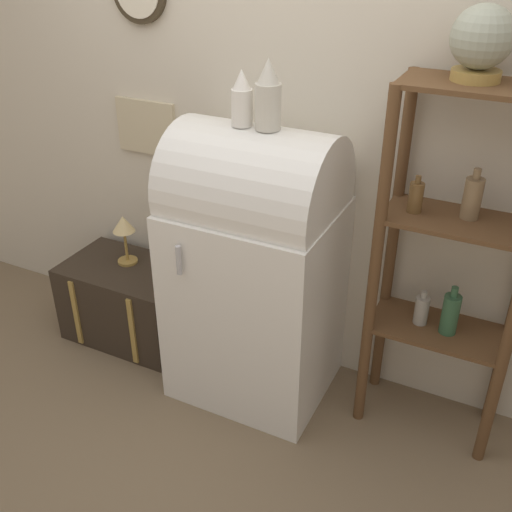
% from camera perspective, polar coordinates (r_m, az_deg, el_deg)
% --- Properties ---
extents(ground_plane, '(12.00, 12.00, 0.00)m').
position_cam_1_polar(ground_plane, '(3.09, -2.10, -14.33)').
color(ground_plane, '#7A664C').
extents(wall_back, '(7.00, 0.09, 2.70)m').
position_cam_1_polar(wall_back, '(2.85, 2.94, 13.46)').
color(wall_back, beige).
rests_on(wall_back, ground_plane).
extents(refrigerator, '(0.74, 0.66, 1.38)m').
position_cam_1_polar(refrigerator, '(2.82, -0.07, -0.85)').
color(refrigerator, white).
rests_on(refrigerator, ground_plane).
extents(suitcase_trunk, '(0.70, 0.46, 0.46)m').
position_cam_1_polar(suitcase_trunk, '(3.51, -11.97, -4.21)').
color(suitcase_trunk, '#33281E').
rests_on(suitcase_trunk, ground_plane).
extents(shelf_unit, '(0.62, 0.33, 1.62)m').
position_cam_1_polar(shelf_unit, '(2.62, 18.15, 0.05)').
color(shelf_unit, brown).
rests_on(shelf_unit, ground_plane).
extents(globe, '(0.22, 0.22, 0.26)m').
position_cam_1_polar(globe, '(2.38, 20.71, 18.62)').
color(globe, '#AD8942').
rests_on(globe, shelf_unit).
extents(vase_left, '(0.09, 0.09, 0.23)m').
position_cam_1_polar(vase_left, '(2.53, -1.35, 14.66)').
color(vase_left, white).
rests_on(vase_left, refrigerator).
extents(vase_center, '(0.11, 0.11, 0.28)m').
position_cam_1_polar(vase_center, '(2.48, 1.17, 14.92)').
color(vase_center, beige).
rests_on(vase_center, refrigerator).
extents(desk_lamp, '(0.12, 0.12, 0.29)m').
position_cam_1_polar(desk_lamp, '(3.33, -12.47, 2.52)').
color(desk_lamp, '#AD8942').
rests_on(desk_lamp, suitcase_trunk).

